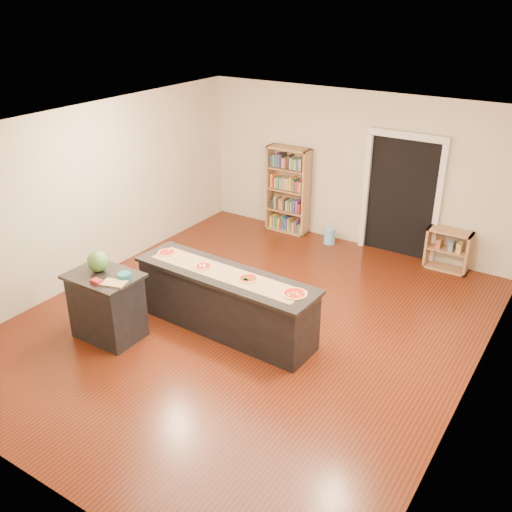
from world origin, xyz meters
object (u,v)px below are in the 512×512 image
Objects in this scene: side_counter at (107,306)px; low_shelf at (448,250)px; bookshelf at (288,190)px; waste_bin at (329,236)px; kitchen_island at (226,302)px; watermelon at (98,261)px.

side_counter reaches higher than low_shelf.
bookshelf is 5.48× the size of waste_bin.
kitchen_island is at bearing -88.28° from waste_bin.
low_shelf is (3.13, -0.00, -0.48)m from bookshelf.
watermelon reaches higher than side_counter.
watermelon reaches higher than kitchen_island.
side_counter is at bearing -92.13° from bookshelf.
bookshelf is 3.16m from low_shelf.
watermelon is (-3.43, -4.52, 0.73)m from low_shelf.
low_shelf is 2.35× the size of waste_bin.
watermelon is at bearing -93.76° from bookshelf.
kitchen_island is 2.82× the size of side_counter.
kitchen_island is 8.82× the size of waste_bin.
watermelon is at bearing -106.13° from waste_bin.
waste_bin is (-0.10, 3.48, -0.29)m from kitchen_island.
side_counter is 3.12× the size of waste_bin.
side_counter is 0.63m from watermelon.
bookshelf is 2.33× the size of low_shelf.
watermelon is at bearing -127.13° from low_shelf.
waste_bin is at bearing 75.62° from side_counter.
bookshelf is 1.20m from waste_bin.
low_shelf is 2.16m from waste_bin.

